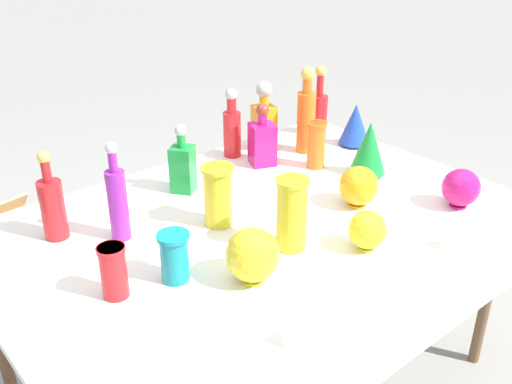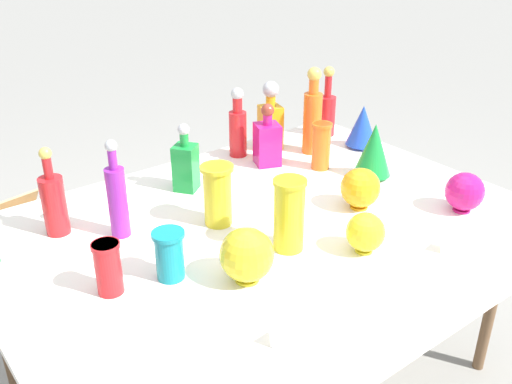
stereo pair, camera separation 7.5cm
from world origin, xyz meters
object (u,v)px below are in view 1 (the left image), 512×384
Objects in this scene: tall_bottle_4 at (306,116)px; slender_vase_2 at (218,194)px; square_decanter_1 at (264,119)px; round_bowl_1 at (461,188)px; slender_vase_0 at (113,270)px; slender_vase_1 at (316,144)px; square_decanter_0 at (183,166)px; round_bowl_0 at (252,255)px; fluted_vase_1 at (355,124)px; round_bowl_3 at (368,230)px; tall_bottle_0 at (118,200)px; square_decanter_2 at (262,141)px; slender_vase_3 at (292,212)px; tall_bottle_3 at (319,109)px; cardboard_box_behind_left at (4,255)px; round_bowl_2 at (359,186)px; slender_vase_4 at (174,255)px; tall_bottle_5 at (52,206)px; tall_bottle_1 at (232,128)px; fluted_vase_0 at (369,148)px.

slender_vase_2 is at bearing -157.83° from tall_bottle_4.
round_bowl_1 is at bearing -79.21° from square_decanter_1.
slender_vase_0 is 0.81× the size of slender_vase_1.
slender_vase_1 is (0.02, -0.30, -0.03)m from square_decanter_1.
square_decanter_0 reaches higher than round_bowl_0.
slender_vase_1 is at bearing -168.60° from fluted_vase_1.
round_bowl_3 is at bearing -136.24° from fluted_vase_1.
tall_bottle_0 reaches higher than square_decanter_2.
slender_vase_1 is 0.63m from slender_vase_3.
tall_bottle_3 is at bearing 95.60° from fluted_vase_1.
slender_vase_0 is (-0.16, -0.27, -0.05)m from tall_bottle_0.
slender_vase_2 is 1.53m from cardboard_box_behind_left.
fluted_vase_1 reaches higher than round_bowl_2.
fluted_vase_1 is at bearing -6.98° from square_decanter_0.
slender_vase_4 is (-1.16, -0.57, -0.04)m from tall_bottle_3.
tall_bottle_3 is 0.86× the size of tall_bottle_4.
square_decanter_1 is 2.11× the size of round_bowl_1.
tall_bottle_3 reaches higher than slender_vase_4.
tall_bottle_0 is 1.38m from cardboard_box_behind_left.
square_decanter_0 is (0.50, 0.02, -0.01)m from tall_bottle_5.
tall_bottle_3 is 1.03m from slender_vase_3.
slender_vase_2 is (-0.44, -0.29, 0.01)m from square_decanter_2.
round_bowl_0 is 0.86m from round_bowl_1.
tall_bottle_3 reaches higher than slender_vase_3.
tall_bottle_3 is at bearing 7.13° from square_decanter_0.
tall_bottle_1 is at bearing 105.49° from square_decanter_2.
tall_bottle_4 is 0.54m from round_bowl_2.
square_decanter_1 is 1.83× the size of round_bowl_0.
fluted_vase_0 is 1.33× the size of round_bowl_0.
tall_bottle_0 is 0.91m from square_decanter_1.
slender_vase_0 is (-0.90, -0.43, -0.02)m from square_decanter_2.
square_decanter_0 is 2.03× the size of round_bowl_3.
tall_bottle_1 is 1.82× the size of round_bowl_0.
tall_bottle_3 is 1.37× the size of slender_vase_3.
slender_vase_3 reaches higher than slender_vase_4.
slender_vase_4 is at bearing -162.89° from fluted_vase_1.
fluted_vase_1 is at bearing -27.18° from tall_bottle_1.
round_bowl_1 reaches higher than round_bowl_3.
slender_vase_4 is (-0.69, -0.62, -0.04)m from tall_bottle_1.
tall_bottle_3 is at bearing 35.73° from round_bowl_0.
tall_bottle_1 is 0.87m from tall_bottle_5.
tall_bottle_3 is 1.53× the size of slender_vase_2.
tall_bottle_1 is 0.60× the size of cardboard_box_behind_left.
slender_vase_3 is 0.67m from round_bowl_1.
square_decanter_1 is (0.86, 0.29, -0.00)m from tall_bottle_0.
round_bowl_1 is at bearing -104.44° from fluted_vase_1.
tall_bottle_4 reaches higher than round_bowl_3.
tall_bottle_4 is 0.24m from square_decanter_2.
tall_bottle_1 is 2.31× the size of round_bowl_3.
round_bowl_0 is (-0.17, -0.61, -0.02)m from square_decanter_0.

